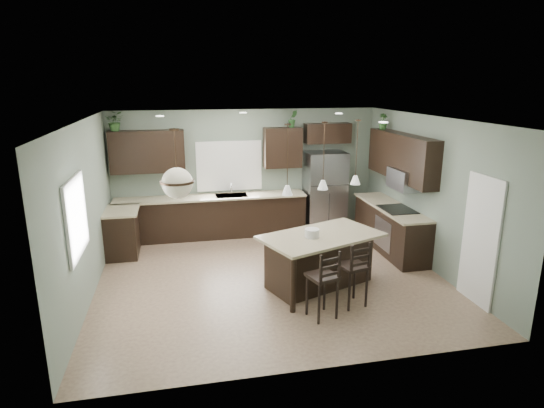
{
  "coord_description": "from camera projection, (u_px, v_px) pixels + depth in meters",
  "views": [
    {
      "loc": [
        -1.52,
        -7.36,
        3.4
      ],
      "look_at": [
        0.1,
        0.4,
        1.25
      ],
      "focal_mm": 30.0,
      "sensor_mm": 36.0,
      "label": 1
    }
  ],
  "objects": [
    {
      "name": "ground",
      "position": [
        271.0,
        277.0,
        8.14
      ],
      "size": [
        6.0,
        6.0,
        0.0
      ],
      "primitive_type": "plane",
      "color": "#9E8466",
      "rests_on": "ground"
    },
    {
      "name": "pantry_door",
      "position": [
        480.0,
        241.0,
        7.0
      ],
      "size": [
        0.04,
        0.82,
        2.04
      ],
      "primitive_type": "cube",
      "color": "white",
      "rests_on": "ground"
    },
    {
      "name": "window_back",
      "position": [
        229.0,
        166.0,
        10.24
      ],
      "size": [
        1.35,
        0.02,
        1.0
      ],
      "primitive_type": "cube",
      "color": "white",
      "rests_on": "room_shell"
    },
    {
      "name": "window_left",
      "position": [
        75.0,
        217.0,
        6.39
      ],
      "size": [
        0.02,
        1.1,
        1.0
      ],
      "primitive_type": "cube",
      "color": "white",
      "rests_on": "room_shell"
    },
    {
      "name": "left_return_cabs",
      "position": [
        122.0,
        233.0,
        9.1
      ],
      "size": [
        0.6,
        0.9,
        0.9
      ],
      "primitive_type": "cube",
      "color": "black",
      "rests_on": "ground"
    },
    {
      "name": "left_return_countertop",
      "position": [
        121.0,
        211.0,
        8.98
      ],
      "size": [
        0.66,
        0.96,
        0.04
      ],
      "primitive_type": "cube",
      "color": "#C0BA91",
      "rests_on": "left_return_cabs"
    },
    {
      "name": "back_lower_cabs",
      "position": [
        212.0,
        217.0,
        10.17
      ],
      "size": [
        4.2,
        0.6,
        0.9
      ],
      "primitive_type": "cube",
      "color": "black",
      "rests_on": "ground"
    },
    {
      "name": "back_countertop",
      "position": [
        211.0,
        197.0,
        10.03
      ],
      "size": [
        4.2,
        0.66,
        0.04
      ],
      "primitive_type": "cube",
      "color": "#C0BA91",
      "rests_on": "back_lower_cabs"
    },
    {
      "name": "sink_inset",
      "position": [
        231.0,
        195.0,
        10.11
      ],
      "size": [
        0.7,
        0.45,
        0.01
      ],
      "primitive_type": "cube",
      "color": "gray",
      "rests_on": "back_countertop"
    },
    {
      "name": "faucet",
      "position": [
        231.0,
        189.0,
        10.05
      ],
      "size": [
        0.02,
        0.02,
        0.28
      ],
      "primitive_type": "cylinder",
      "color": "silver",
      "rests_on": "back_countertop"
    },
    {
      "name": "back_upper_left",
      "position": [
        148.0,
        152.0,
        9.64
      ],
      "size": [
        1.55,
        0.34,
        0.9
      ],
      "primitive_type": "cube",
      "color": "black",
      "rests_on": "room_shell"
    },
    {
      "name": "back_upper_right",
      "position": [
        283.0,
        148.0,
        10.23
      ],
      "size": [
        0.85,
        0.34,
        0.9
      ],
      "primitive_type": "cube",
      "color": "black",
      "rests_on": "room_shell"
    },
    {
      "name": "fridge_header",
      "position": [
        327.0,
        133.0,
        10.36
      ],
      "size": [
        1.05,
        0.34,
        0.45
      ],
      "primitive_type": "cube",
      "color": "black",
      "rests_on": "room_shell"
    },
    {
      "name": "right_lower_cabs",
      "position": [
        390.0,
        229.0,
        9.39
      ],
      "size": [
        0.6,
        2.35,
        0.9
      ],
      "primitive_type": "cube",
      "color": "black",
      "rests_on": "ground"
    },
    {
      "name": "right_countertop",
      "position": [
        391.0,
        207.0,
        9.26
      ],
      "size": [
        0.66,
        2.35,
        0.04
      ],
      "primitive_type": "cube",
      "color": "#C0BA91",
      "rests_on": "right_lower_cabs"
    },
    {
      "name": "cooktop",
      "position": [
        397.0,
        209.0,
        8.99
      ],
      "size": [
        0.58,
        0.75,
        0.02
      ],
      "primitive_type": "cube",
      "color": "black",
      "rests_on": "right_countertop"
    },
    {
      "name": "wall_oven_front",
      "position": [
        382.0,
        234.0,
        9.07
      ],
      "size": [
        0.01,
        0.72,
        0.6
      ],
      "primitive_type": "cube",
      "color": "gray",
      "rests_on": "right_lower_cabs"
    },
    {
      "name": "right_upper_cabs",
      "position": [
        401.0,
        157.0,
        9.02
      ],
      "size": [
        0.34,
        2.35,
        0.9
      ],
      "primitive_type": "cube",
      "color": "black",
      "rests_on": "room_shell"
    },
    {
      "name": "microwave",
      "position": [
        404.0,
        179.0,
        8.85
      ],
      "size": [
        0.4,
        0.75,
        0.4
      ],
      "primitive_type": "cube",
      "color": "gray",
      "rests_on": "right_upper_cabs"
    },
    {
      "name": "refrigerator",
      "position": [
        324.0,
        192.0,
        10.52
      ],
      "size": [
        0.9,
        0.74,
        1.85
      ],
      "primitive_type": "cube",
      "color": "#94959D",
      "rests_on": "ground"
    },
    {
      "name": "kitchen_island",
      "position": [
        321.0,
        261.0,
        7.68
      ],
      "size": [
        2.24,
        1.74,
        0.92
      ],
      "primitive_type": "cube",
      "rotation": [
        0.0,
        0.0,
        0.36
      ],
      "color": "black",
      "rests_on": "ground"
    },
    {
      "name": "serving_dish",
      "position": [
        312.0,
        233.0,
        7.43
      ],
      "size": [
        0.24,
        0.24,
        0.14
      ],
      "primitive_type": "cylinder",
      "color": "silver",
      "rests_on": "kitchen_island"
    },
    {
      "name": "bar_stool_left",
      "position": [
        322.0,
        284.0,
        6.64
      ],
      "size": [
        0.5,
        0.5,
        1.07
      ],
      "primitive_type": "cube",
      "rotation": [
        0.0,
        0.0,
        0.29
      ],
      "color": "black",
      "rests_on": "ground"
    },
    {
      "name": "bar_stool_center",
      "position": [
        353.0,
        273.0,
        7.0
      ],
      "size": [
        0.48,
        0.48,
        1.07
      ],
      "primitive_type": "cube",
      "rotation": [
        0.0,
        0.0,
        0.24
      ],
      "color": "black",
      "rests_on": "ground"
    },
    {
      "name": "pendant_left",
      "position": [
        287.0,
        160.0,
        6.85
      ],
      "size": [
        0.17,
        0.17,
        1.1
      ],
      "primitive_type": null,
      "color": "white",
      "rests_on": "room_shell"
    },
    {
      "name": "pendant_center",
      "position": [
        324.0,
        156.0,
        7.21
      ],
      "size": [
        0.17,
        0.17,
        1.1
      ],
      "primitive_type": null,
      "color": "white",
      "rests_on": "room_shell"
    },
    {
      "name": "pendant_right",
      "position": [
        357.0,
        152.0,
        7.57
      ],
      "size": [
        0.17,
        0.17,
        1.1
      ],
      "primitive_type": null,
      "color": "white",
      "rests_on": "room_shell"
    },
    {
      "name": "chandelier",
      "position": [
        176.0,
        164.0,
        6.15
      ],
      "size": [
        0.47,
        0.47,
        0.96
      ],
      "primitive_type": null,
      "color": "beige",
      "rests_on": "room_shell"
    },
    {
      "name": "plant_back_left",
      "position": [
        115.0,
        121.0,
        9.33
      ],
      "size": [
        0.37,
        0.32,
        0.4
      ],
      "primitive_type": "imported",
      "rotation": [
        0.0,
        0.0,
        0.01
      ],
      "color": "#274B20",
      "rests_on": "back_upper_left"
    },
    {
      "name": "plant_back_right",
      "position": [
        293.0,
        119.0,
        10.07
      ],
      "size": [
        0.22,
        0.18,
        0.38
      ],
      "primitive_type": "imported",
      "rotation": [
        0.0,
        0.0,
        0.07
      ],
      "color": "#265324",
      "rests_on": "back_upper_right"
    },
    {
      "name": "plant_right_wall",
      "position": [
        383.0,
        121.0,
        9.67
      ],
      "size": [
        0.21,
        0.21,
        0.34
      ],
      "primitive_type": "imported",
      "rotation": [
        0.0,
        0.0,
        0.12
      ],
      "color": "#2C5826",
      "rests_on": "right_upper_cabs"
    },
    {
      "name": "room_shell",
      "position": [
        271.0,
        185.0,
        7.7
      ],
      "size": [
        6.0,
        6.0,
        6.0
      ],
      "color": "slate",
      "rests_on": "ground"
    }
  ]
}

